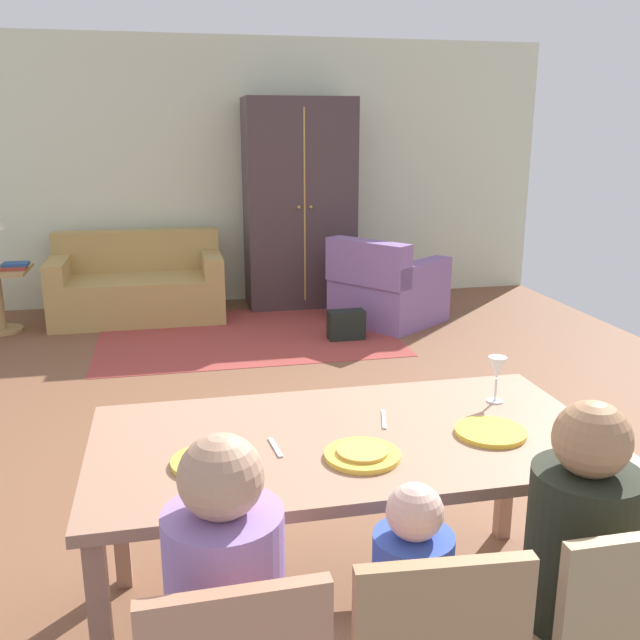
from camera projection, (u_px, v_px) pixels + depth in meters
ground_plane at (312, 418)px, 4.55m from camera, size 6.44×6.66×0.02m
back_wall at (247, 173)px, 7.37m from camera, size 6.44×0.10×2.70m
dining_table at (348, 454)px, 2.49m from camera, size 1.79×0.92×0.76m
plate_near_man at (210, 462)px, 2.26m from camera, size 0.25×0.25×0.02m
pizza_near_man at (210, 457)px, 2.25m from camera, size 0.17×0.17×0.01m
plate_near_child at (362, 455)px, 2.30m from camera, size 0.25×0.25×0.02m
pizza_near_child at (362, 451)px, 2.30m from camera, size 0.17×0.17×0.01m
plate_near_woman at (490, 432)px, 2.48m from camera, size 0.25×0.25×0.02m
wine_glass at (497, 370)px, 2.74m from camera, size 0.07×0.07×0.19m
fork at (275, 447)px, 2.37m from camera, size 0.03×0.15×0.01m
knife at (384, 419)px, 2.60m from camera, size 0.06×0.17×0.01m
person_child at (407, 640)px, 1.95m from camera, size 0.22×0.29×0.92m
dining_chair_woman at (603, 638)px, 1.87m from camera, size 0.42×0.42×0.87m
person_woman at (568, 590)px, 2.03m from camera, size 0.30×0.40×1.11m
area_rug at (247, 335)px, 6.32m from camera, size 2.60×1.80×0.01m
couch at (138, 287)px, 6.85m from camera, size 1.61×0.86×0.82m
armchair at (386, 290)px, 6.67m from camera, size 1.20×1.19×0.82m
armoire at (299, 204)px, 7.19m from camera, size 1.10×0.59×2.10m
book_lower at (14, 268)px, 6.27m from camera, size 0.22×0.16×0.03m
book_upper at (16, 264)px, 6.31m from camera, size 0.22×0.16×0.03m
handbag at (346, 325)px, 6.18m from camera, size 0.32×0.16×0.26m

